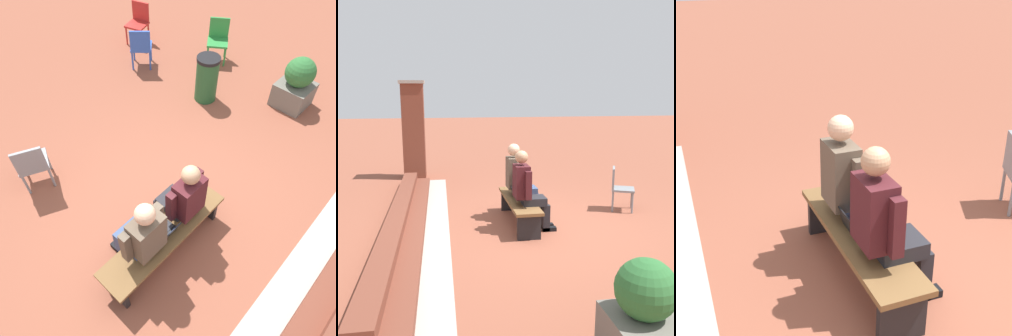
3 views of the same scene
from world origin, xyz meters
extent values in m
plane|color=brown|center=(0.00, 0.00, 0.00)|extent=(60.00, 60.00, 0.00)
cube|color=#A8A399|center=(0.39, 1.71, 0.00)|extent=(7.53, 0.40, 0.01)
cube|color=brown|center=(0.39, 0.29, 0.42)|extent=(1.80, 0.44, 0.05)
cube|color=black|center=(-0.41, 0.29, 0.20)|extent=(0.06, 0.37, 0.40)
cube|color=black|center=(1.19, 0.29, 0.20)|extent=(0.06, 0.37, 0.40)
cube|color=#232328|center=(0.01, 0.11, 0.51)|extent=(0.33, 0.38, 0.13)
cube|color=#232328|center=(-0.07, -0.08, 0.23)|extent=(0.11, 0.12, 0.45)
cube|color=black|center=(-0.07, -0.14, 0.03)|extent=(0.11, 0.23, 0.07)
cube|color=#232328|center=(0.10, -0.08, 0.23)|extent=(0.11, 0.12, 0.45)
cube|color=black|center=(0.10, -0.14, 0.03)|extent=(0.11, 0.23, 0.07)
cube|color=#47191E|center=(0.01, 0.32, 0.84)|extent=(0.36, 0.23, 0.54)
cube|color=maroon|center=(0.01, 0.20, 0.81)|extent=(0.05, 0.01, 0.32)
cube|color=#47191E|center=(-0.22, 0.26, 0.82)|extent=(0.09, 0.10, 0.46)
cube|color=#47191E|center=(0.24, 0.26, 0.82)|extent=(0.09, 0.10, 0.46)
sphere|color=tan|center=(0.01, 0.32, 1.25)|extent=(0.21, 0.21, 0.21)
cube|color=#384C75|center=(0.69, 0.11, 0.51)|extent=(0.34, 0.39, 0.14)
cube|color=#384C75|center=(0.60, -0.09, 0.23)|extent=(0.11, 0.12, 0.45)
cube|color=black|center=(0.60, -0.15, 0.03)|extent=(0.11, 0.24, 0.07)
cube|color=#384C75|center=(0.78, -0.09, 0.23)|extent=(0.11, 0.12, 0.45)
cube|color=black|center=(0.78, -0.15, 0.03)|extent=(0.11, 0.24, 0.07)
cube|color=brown|center=(0.69, 0.32, 0.85)|extent=(0.37, 0.24, 0.55)
cube|color=brown|center=(0.45, 0.26, 0.83)|extent=(0.09, 0.10, 0.47)
cube|color=brown|center=(0.93, 0.26, 0.83)|extent=(0.09, 0.10, 0.47)
sphere|color=#DBAD89|center=(0.69, 0.32, 1.27)|extent=(0.22, 0.22, 0.22)
cube|color=black|center=(0.40, 0.25, 0.46)|extent=(0.32, 0.22, 0.02)
cube|color=#2D2D33|center=(0.40, 0.24, 0.47)|extent=(0.29, 0.15, 0.00)
cube|color=black|center=(0.40, 0.39, 0.57)|extent=(0.32, 0.07, 0.19)
cube|color=#33519E|center=(0.40, 0.38, 0.57)|extent=(0.28, 0.06, 0.17)
cube|color=#2D56B7|center=(-2.38, -2.97, 0.42)|extent=(0.59, 0.59, 0.04)
cube|color=#2D56B7|center=(-2.24, -2.84, 0.64)|extent=(0.30, 0.32, 0.40)
cylinder|color=#2D56B7|center=(-2.63, -2.96, 0.20)|extent=(0.04, 0.04, 0.40)
cylinder|color=#2D56B7|center=(-2.39, -3.22, 0.20)|extent=(0.04, 0.04, 0.40)
cylinder|color=#2D56B7|center=(-2.37, -2.71, 0.20)|extent=(0.04, 0.04, 0.40)
cylinder|color=#2D56B7|center=(-2.13, -2.98, 0.20)|extent=(0.04, 0.04, 0.40)
cube|color=gray|center=(0.83, -1.87, 0.42)|extent=(0.56, 0.56, 0.04)
cube|color=gray|center=(0.91, -1.70, 0.64)|extent=(0.38, 0.21, 0.40)
cylinder|color=gray|center=(0.60, -1.95, 0.20)|extent=(0.04, 0.04, 0.40)
cylinder|color=gray|center=(0.92, -2.11, 0.20)|extent=(0.04, 0.04, 0.40)
cylinder|color=gray|center=(0.75, -1.63, 0.20)|extent=(0.04, 0.04, 0.40)
cylinder|color=gray|center=(1.07, -1.78, 0.20)|extent=(0.04, 0.04, 0.40)
cube|color=#2D893D|center=(-3.56, -1.93, 0.42)|extent=(0.58, 0.58, 0.04)
cube|color=#2D893D|center=(-3.72, -2.04, 0.64)|extent=(0.26, 0.35, 0.40)
cylinder|color=#2D893D|center=(-3.31, -1.98, 0.20)|extent=(0.04, 0.04, 0.40)
cylinder|color=#2D893D|center=(-3.52, -1.68, 0.20)|extent=(0.04, 0.04, 0.40)
cylinder|color=#2D893D|center=(-3.61, -2.18, 0.20)|extent=(0.04, 0.04, 0.40)
cylinder|color=#2D893D|center=(-3.81, -1.88, 0.20)|extent=(0.04, 0.04, 0.40)
cube|color=red|center=(-2.94, -3.69, 0.42)|extent=(0.52, 0.52, 0.04)
cube|color=red|center=(-3.13, -3.74, 0.64)|extent=(0.15, 0.39, 0.40)
cylinder|color=red|center=(-2.72, -3.81, 0.20)|extent=(0.04, 0.04, 0.40)
cylinder|color=red|center=(-2.82, -3.46, 0.20)|extent=(0.04, 0.04, 0.40)
cylinder|color=red|center=(-3.07, -3.91, 0.20)|extent=(0.04, 0.04, 0.40)
cylinder|color=red|center=(-3.17, -3.56, 0.20)|extent=(0.04, 0.04, 0.40)
cube|color=#6B665B|center=(-3.35, -0.03, 0.22)|extent=(0.60, 0.60, 0.44)
sphere|color=#2D6B33|center=(-3.35, -0.03, 0.68)|extent=(0.52, 0.52, 0.52)
cylinder|color=#23562D|center=(-2.40, -1.29, 0.40)|extent=(0.40, 0.40, 0.80)
cylinder|color=black|center=(-2.40, -1.29, 0.83)|extent=(0.42, 0.42, 0.06)
camera|label=1|loc=(1.75, 1.61, 3.94)|focal=35.00mm
camera|label=2|loc=(-6.10, 1.61, 2.27)|focal=42.00mm
camera|label=3|loc=(-2.67, 1.61, 2.54)|focal=50.00mm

